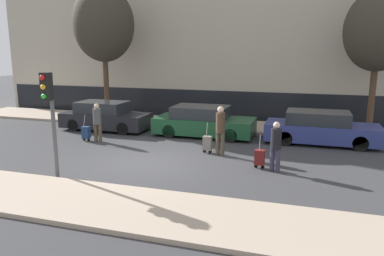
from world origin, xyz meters
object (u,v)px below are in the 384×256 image
object	(u,v)px
parked_car_2	(321,129)
trolley_center	(207,143)
trolley_right	(260,157)
pedestrian_left	(97,120)
parked_car_1	(204,122)
pedestrian_center	(220,127)
parked_car_0	(105,117)
trolley_left	(86,132)
pedestrian_right	(276,144)
bare_tree_near_crossing	(378,31)
traffic_light	(49,104)
bare_tree_down_street	(104,25)

from	to	relation	value
parked_car_2	trolley_center	world-z (taller)	parked_car_2
trolley_center	trolley_right	world-z (taller)	trolley_center
parked_car_2	trolley_center	bearing A→B (deg)	-145.38
pedestrian_left	trolley_center	xyz separation A→B (m)	(4.95, -0.34, -0.54)
parked_car_1	pedestrian_center	xyz separation A→B (m)	(1.48, -2.91, 0.41)
parked_car_1	parked_car_2	distance (m)	5.05
parked_car_0	trolley_left	distance (m)	2.35
parked_car_1	parked_car_2	xyz separation A→B (m)	(5.05, 0.07, -0.00)
pedestrian_right	bare_tree_near_crossing	size ratio (longest dim) A/B	0.26
parked_car_2	traffic_light	distance (m)	10.63
parked_car_0	bare_tree_near_crossing	world-z (taller)	bare_tree_near_crossing
trolley_left	bare_tree_down_street	world-z (taller)	bare_tree_down_street
pedestrian_left	trolley_center	bearing A→B (deg)	-10.37
trolley_center	pedestrian_right	distance (m)	3.10
parked_car_2	trolley_left	bearing A→B (deg)	-165.08
trolley_right	bare_tree_down_street	world-z (taller)	bare_tree_down_street
parked_car_2	trolley_left	distance (m)	9.94
parked_car_0	parked_car_2	size ratio (longest dim) A/B	0.94
pedestrian_left	trolley_left	xyz separation A→B (m)	(-0.55, -0.06, -0.55)
parked_car_0	parked_car_1	size ratio (longest dim) A/B	0.96
bare_tree_near_crossing	parked_car_2	bearing A→B (deg)	-133.02
pedestrian_left	pedestrian_center	size ratio (longest dim) A/B	0.89
traffic_light	bare_tree_near_crossing	world-z (taller)	bare_tree_near_crossing
trolley_left	bare_tree_down_street	xyz separation A→B (m)	(-1.58, 4.54, 4.81)
pedestrian_left	traffic_light	bearing A→B (deg)	-80.46
pedestrian_center	traffic_light	bearing A→B (deg)	-120.19
bare_tree_near_crossing	trolley_center	bearing A→B (deg)	-140.59
traffic_light	trolley_right	bearing A→B (deg)	27.06
pedestrian_left	bare_tree_down_street	xyz separation A→B (m)	(-2.13, 4.47, 4.26)
parked_car_1	trolley_center	distance (m)	2.93
pedestrian_center	pedestrian_left	bearing A→B (deg)	-169.90
bare_tree_down_street	trolley_center	bearing A→B (deg)	-34.21
bare_tree_near_crossing	trolley_left	bearing A→B (deg)	-157.50
parked_car_2	bare_tree_near_crossing	world-z (taller)	bare_tree_near_crossing
pedestrian_right	traffic_light	distance (m)	7.02
pedestrian_center	traffic_light	size ratio (longest dim) A/B	0.57
trolley_center	bare_tree_near_crossing	xyz separation A→B (m)	(6.26, 5.15, 4.29)
bare_tree_down_street	bare_tree_near_crossing	bearing A→B (deg)	1.44
parked_car_0	traffic_light	size ratio (longest dim) A/B	1.34
pedestrian_center	pedestrian_right	world-z (taller)	pedestrian_center
pedestrian_center	trolley_right	xyz separation A→B (m)	(1.62, -1.17, -0.68)
parked_car_0	trolley_center	size ratio (longest dim) A/B	3.61
parked_car_0	traffic_light	world-z (taller)	traffic_light
trolley_right	bare_tree_near_crossing	bearing A→B (deg)	57.49
pedestrian_center	trolley_right	world-z (taller)	pedestrian_center
pedestrian_right	pedestrian_left	bearing A→B (deg)	-173.69
pedestrian_left	parked_car_2	bearing A→B (deg)	8.94
parked_car_0	pedestrian_left	bearing A→B (deg)	-66.88
pedestrian_center	bare_tree_down_street	size ratio (longest dim) A/B	0.26
parked_car_1	pedestrian_center	size ratio (longest dim) A/B	2.44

